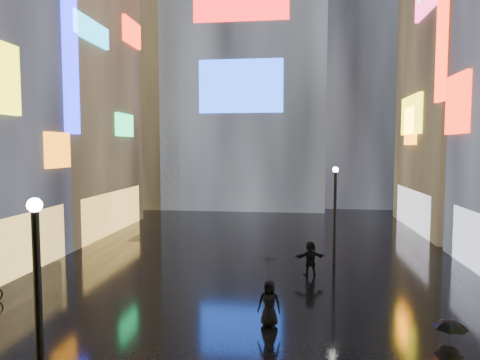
# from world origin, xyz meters

# --- Properties ---
(ground) EXTENTS (140.00, 140.00, 0.00)m
(ground) POSITION_xyz_m (0.00, 20.00, 0.00)
(ground) COLOR black
(ground) RESTS_ON ground
(building_left_far) EXTENTS (10.28, 12.00, 22.00)m
(building_left_far) POSITION_xyz_m (-15.98, 26.00, 10.98)
(building_left_far) COLOR black
(building_left_far) RESTS_ON ground
(tower_main) EXTENTS (16.00, 14.20, 42.00)m
(tower_main) POSITION_xyz_m (-3.00, 43.97, 21.01)
(tower_main) COLOR black
(tower_main) RESTS_ON ground
(tower_flank_right) EXTENTS (12.00, 12.00, 34.00)m
(tower_flank_right) POSITION_xyz_m (9.00, 46.00, 17.00)
(tower_flank_right) COLOR black
(tower_flank_right) RESTS_ON ground
(tower_flank_left) EXTENTS (10.00, 10.00, 26.00)m
(tower_flank_left) POSITION_xyz_m (-14.00, 42.00, 13.00)
(tower_flank_left) COLOR black
(tower_flank_left) RESTS_ON ground
(lamp_near) EXTENTS (0.30, 0.30, 5.20)m
(lamp_near) POSITION_xyz_m (-3.20, 4.23, 2.94)
(lamp_near) COLOR black
(lamp_near) RESTS_ON ground
(lamp_far) EXTENTS (0.30, 0.30, 5.20)m
(lamp_far) POSITION_xyz_m (4.17, 19.02, 2.94)
(lamp_far) COLOR black
(lamp_far) RESTS_ON ground
(pedestrian_4) EXTENTS (0.83, 0.58, 1.62)m
(pedestrian_4) POSITION_xyz_m (1.18, 10.74, 0.81)
(pedestrian_4) COLOR black
(pedestrian_4) RESTS_ON ground
(pedestrian_5) EXTENTS (1.62, 0.90, 1.67)m
(pedestrian_5) POSITION_xyz_m (2.84, 16.94, 0.83)
(pedestrian_5) COLOR black
(pedestrian_5) RESTS_ON ground
(umbrella_1) EXTENTS (1.03, 1.03, 0.64)m
(umbrella_1) POSITION_xyz_m (5.50, 6.13, 2.04)
(umbrella_1) COLOR black
(umbrella_1) RESTS_ON pedestrian_2
(umbrella_2) EXTENTS (1.12, 1.11, 0.82)m
(umbrella_2) POSITION_xyz_m (1.18, 10.74, 2.03)
(umbrella_2) COLOR black
(umbrella_2) RESTS_ON pedestrian_4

